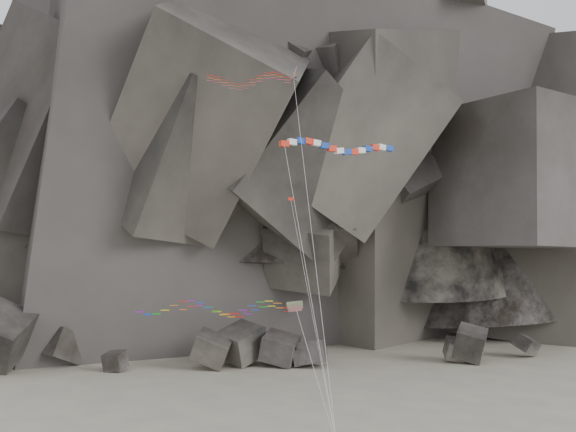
{
  "coord_description": "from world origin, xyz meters",
  "views": [
    {
      "loc": [
        -1.91,
        -57.4,
        17.58
      ],
      "look_at": [
        2.03,
        6.0,
        19.8
      ],
      "focal_mm": 40.0,
      "sensor_mm": 36.0,
      "label": 1
    }
  ],
  "objects": [
    {
      "name": "parafoil_kite",
      "position": [
        -5.18,
        -1.08,
        11.56
      ],
      "size": [
        17.01,
        7.98,
        10.41
      ],
      "rotation": [
        0.0,
        0.0,
        -0.14
      ],
      "color": "gold",
      "rests_on": "ground"
    },
    {
      "name": "pennant_kite",
      "position": [
        2.81,
        -0.78,
        15.78
      ],
      "size": [
        3.05,
        10.95,
        19.64
      ],
      "rotation": [
        0.0,
        0.0,
        0.14
      ],
      "color": "red",
      "rests_on": "ground"
    },
    {
      "name": "delta_kite",
      "position": [
        -2.12,
        4.61,
        33.03
      ],
      "size": [
        11.2,
        14.55,
        32.88
      ],
      "rotation": [
        0.0,
        0.0,
        0.18
      ],
      "color": "red",
      "rests_on": "ground"
    },
    {
      "name": "headland",
      "position": [
        0.0,
        70.0,
        42.0
      ],
      "size": [
        110.0,
        70.0,
        84.0
      ],
      "primitive_type": null,
      "color": "#595148",
      "rests_on": "ground"
    },
    {
      "name": "banner_kite",
      "position": [
        6.88,
        4.48,
        26.44
      ],
      "size": [
        11.96,
        16.1,
        25.38
      ],
      "rotation": [
        0.0,
        0.0,
        0.41
      ],
      "color": "red",
      "rests_on": "ground"
    },
    {
      "name": "boulder_field",
      "position": [
        -13.61,
        31.25,
        2.13
      ],
      "size": [
        80.9,
        13.18,
        10.14
      ],
      "color": "#47423F",
      "rests_on": "ground"
    }
  ]
}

